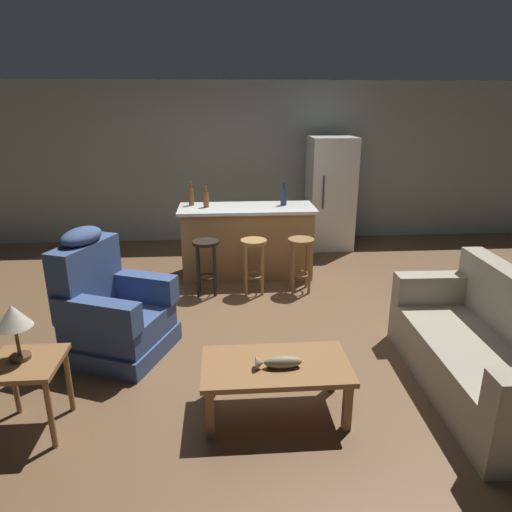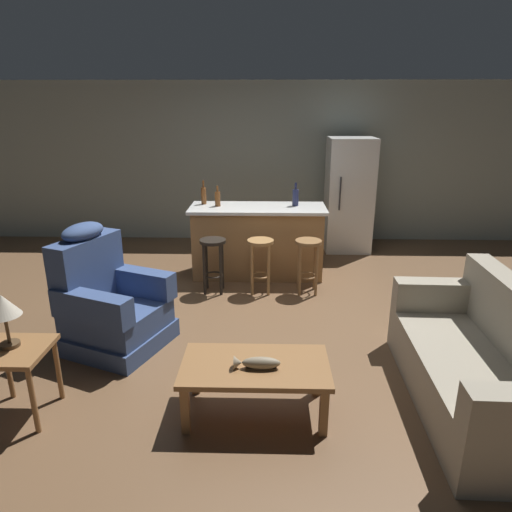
{
  "view_description": "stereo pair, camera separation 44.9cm",
  "coord_description": "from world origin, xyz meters",
  "views": [
    {
      "loc": [
        -0.32,
        -4.56,
        2.25
      ],
      "look_at": [
        0.01,
        -0.1,
        0.75
      ],
      "focal_mm": 32.0,
      "sensor_mm": 36.0,
      "label": 1
    },
    {
      "loc": [
        0.13,
        -4.57,
        2.25
      ],
      "look_at": [
        0.01,
        -0.1,
        0.75
      ],
      "focal_mm": 32.0,
      "sensor_mm": 36.0,
      "label": 2
    }
  ],
  "objects": [
    {
      "name": "ground_plane",
      "position": [
        0.0,
        0.0,
        0.0
      ],
      "size": [
        12.0,
        12.0,
        0.0
      ],
      "color": "brown"
    },
    {
      "name": "bar_stool_right",
      "position": [
        0.63,
        0.72,
        0.47
      ],
      "size": [
        0.32,
        0.32,
        0.68
      ],
      "color": "olive",
      "rests_on": "ground_plane"
    },
    {
      "name": "bar_stool_left",
      "position": [
        -0.53,
        0.72,
        0.47
      ],
      "size": [
        0.32,
        0.32,
        0.68
      ],
      "color": "black",
      "rests_on": "ground_plane"
    },
    {
      "name": "couch",
      "position": [
        1.78,
        -1.48,
        0.34
      ],
      "size": [
        0.9,
        1.92,
        0.94
      ],
      "rotation": [
        0.0,
        0.0,
        3.11
      ],
      "color": "#9E937F",
      "rests_on": "ground_plane"
    },
    {
      "name": "bottle_wine_dark",
      "position": [
        0.5,
        1.43,
        1.07
      ],
      "size": [
        0.08,
        0.08,
        0.31
      ],
      "color": "#23284C",
      "rests_on": "kitchen_island"
    },
    {
      "name": "fish_figurine",
      "position": [
        0.06,
        -1.68,
        0.46
      ],
      "size": [
        0.34,
        0.1,
        0.1
      ],
      "color": "#4C3823",
      "rests_on": "coffee_table"
    },
    {
      "name": "bottle_short_amber",
      "position": [
        -0.73,
        1.5,
        1.07
      ],
      "size": [
        0.07,
        0.07,
        0.32
      ],
      "color": "brown",
      "rests_on": "kitchen_island"
    },
    {
      "name": "back_wall",
      "position": [
        0.0,
        3.12,
        1.3
      ],
      "size": [
        12.0,
        0.05,
        2.6
      ],
      "color": "#939E93",
      "rests_on": "ground_plane"
    },
    {
      "name": "table_lamp",
      "position": [
        -1.75,
        -1.66,
        0.87
      ],
      "size": [
        0.24,
        0.24,
        0.41
      ],
      "color": "#4C3823",
      "rests_on": "end_table"
    },
    {
      "name": "bar_stool_middle",
      "position": [
        0.05,
        0.72,
        0.47
      ],
      "size": [
        0.32,
        0.32,
        0.68
      ],
      "color": "#A87A47",
      "rests_on": "ground_plane"
    },
    {
      "name": "recliner_near_lamp",
      "position": [
        -1.38,
        -0.61,
        0.42
      ],
      "size": [
        1.09,
        1.09,
        1.2
      ],
      "rotation": [
        0.0,
        0.0,
        -0.38
      ],
      "color": "#384C7A",
      "rests_on": "ground_plane"
    },
    {
      "name": "end_table",
      "position": [
        -1.71,
        -1.69,
        0.46
      ],
      "size": [
        0.48,
        0.48,
        0.56
      ],
      "color": "olive",
      "rests_on": "ground_plane"
    },
    {
      "name": "bottle_tall_green",
      "position": [
        -0.53,
        1.38,
        1.05
      ],
      "size": [
        0.07,
        0.07,
        0.27
      ],
      "color": "brown",
      "rests_on": "kitchen_island"
    },
    {
      "name": "refrigerator",
      "position": [
        1.4,
        2.55,
        0.88
      ],
      "size": [
        0.7,
        0.69,
        1.76
      ],
      "color": "white",
      "rests_on": "ground_plane"
    },
    {
      "name": "coffee_table",
      "position": [
        0.05,
        -1.63,
        0.36
      ],
      "size": [
        1.1,
        0.6,
        0.42
      ],
      "color": "olive",
      "rests_on": "ground_plane"
    },
    {
      "name": "kitchen_island",
      "position": [
        0.0,
        1.35,
        0.48
      ],
      "size": [
        1.8,
        0.7,
        0.95
      ],
      "color": "#9E7042",
      "rests_on": "ground_plane"
    }
  ]
}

